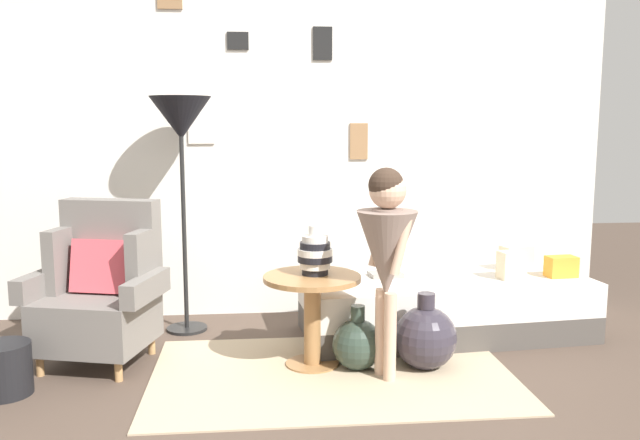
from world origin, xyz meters
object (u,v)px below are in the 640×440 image
demijohn_near (357,344)px  daybed (445,306)px  demijohn_far (425,337)px  side_table (312,301)px  vase_striped (315,254)px  floor_lamp (181,127)px  armchair (101,290)px  magazine_basket (4,369)px  book_on_daybed (386,274)px  person_child (387,245)px

demijohn_near → daybed: bearing=39.9°
demijohn_far → side_table: bearing=171.3°
side_table → vase_striped: 0.28m
vase_striped → floor_lamp: bearing=138.0°
armchair → magazine_basket: size_ratio=3.46×
vase_striped → book_on_daybed: (0.53, 0.54, -0.26)m
person_child → book_on_daybed: 0.89m
vase_striped → floor_lamp: 1.34m
person_child → book_on_daybed: person_child is taller
book_on_daybed → side_table: bearing=-134.0°
daybed → floor_lamp: size_ratio=1.22×
person_child → demijohn_far: (0.26, 0.13, -0.58)m
person_child → book_on_daybed: (0.16, 0.80, -0.36)m
side_table → demijohn_near: size_ratio=1.50×
floor_lamp → person_child: floor_lamp is taller
vase_striped → magazine_basket: 1.79m
vase_striped → magazine_basket: size_ratio=1.04×
demijohn_near → armchair: bearing=169.0°
magazine_basket → daybed: bearing=16.2°
daybed → book_on_daybed: (-0.40, 0.06, 0.22)m
armchair → demijohn_near: bearing=-11.0°
vase_striped → floor_lamp: (-0.83, 0.75, 0.73)m
book_on_daybed → demijohn_far: demijohn_far is taller
demijohn_near → magazine_basket: 1.93m
vase_striped → armchair: bearing=171.4°
vase_striped → demijohn_near: (0.24, -0.10, -0.52)m
daybed → book_on_daybed: bearing=170.9°
person_child → magazine_basket: bearing=-179.4°
armchair → side_table: bearing=-10.0°
book_on_daybed → demijohn_far: 0.71m
daybed → magazine_basket: daybed is taller
armchair → book_on_daybed: (1.81, 0.35, -0.02)m
armchair → demijohn_far: size_ratio=2.13×
daybed → demijohn_near: 0.90m
armchair → book_on_daybed: size_ratio=4.41×
demijohn_far → vase_striped: bearing=168.7°
demijohn_near → book_on_daybed: bearing=65.7°
armchair → demijohn_far: 1.96m
magazine_basket → demijohn_far: bearing=3.8°
daybed → magazine_basket: bearing=-163.8°
floor_lamp → daybed: bearing=-8.8°
armchair → daybed: (2.21, 0.28, -0.24)m
side_table → vase_striped: vase_striped is taller
side_table → vase_striped: size_ratio=1.97×
vase_striped → demijohn_far: (0.64, -0.13, -0.48)m
person_child → demijohn_far: size_ratio=2.63×
daybed → person_child: bearing=-127.2°
side_table → person_child: 0.59m
daybed → magazine_basket: (-2.62, -0.76, -0.06)m
daybed → demijohn_near: (-0.69, -0.58, -0.05)m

